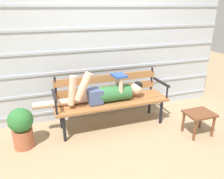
{
  "coord_description": "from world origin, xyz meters",
  "views": [
    {
      "loc": [
        -0.98,
        -2.66,
        1.74
      ],
      "look_at": [
        0.0,
        0.13,
        0.6
      ],
      "focal_mm": 34.58,
      "sensor_mm": 36.0,
      "label": 1
    }
  ],
  "objects_px": {
    "footstool": "(199,117)",
    "potted_plant": "(22,126)",
    "reclining_person": "(105,92)",
    "park_bench": "(110,97)"
  },
  "relations": [
    {
      "from": "footstool",
      "to": "potted_plant",
      "type": "relative_size",
      "value": 0.71
    },
    {
      "from": "reclining_person",
      "to": "potted_plant",
      "type": "xyz_separation_m",
      "value": [
        -1.18,
        -0.13,
        -0.27
      ]
    },
    {
      "from": "reclining_person",
      "to": "footstool",
      "type": "distance_m",
      "value": 1.38
    },
    {
      "from": "park_bench",
      "to": "footstool",
      "type": "relative_size",
      "value": 4.35
    },
    {
      "from": "park_bench",
      "to": "reclining_person",
      "type": "distance_m",
      "value": 0.17
    },
    {
      "from": "park_bench",
      "to": "potted_plant",
      "type": "distance_m",
      "value": 1.3
    },
    {
      "from": "reclining_person",
      "to": "potted_plant",
      "type": "bearing_deg",
      "value": -173.66
    },
    {
      "from": "park_bench",
      "to": "potted_plant",
      "type": "bearing_deg",
      "value": -171.06
    },
    {
      "from": "footstool",
      "to": "reclining_person",
      "type": "bearing_deg",
      "value": 152.13
    },
    {
      "from": "park_bench",
      "to": "footstool",
      "type": "distance_m",
      "value": 1.31
    }
  ]
}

